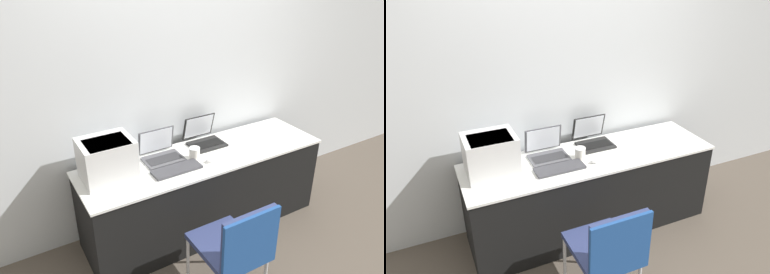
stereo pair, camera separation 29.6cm
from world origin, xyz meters
TOP-DOWN VIEW (x-y plane):
  - ground_plane at (0.00, 0.00)m, footprint 14.00×14.00m
  - wall_back at (0.00, 0.69)m, footprint 8.00×0.05m
  - table at (0.00, 0.30)m, footprint 2.13×0.62m
  - printer at (-0.81, 0.37)m, footprint 0.39×0.32m
  - laptop_left at (-0.33, 0.44)m, footprint 0.32×0.26m
  - laptop_right at (0.12, 0.49)m, footprint 0.31×0.29m
  - external_keyboard at (-0.32, 0.20)m, footprint 0.40×0.15m
  - coffee_cup at (-0.10, 0.30)m, footprint 0.09×0.09m
  - mouse at (-0.03, 0.17)m, footprint 0.07×0.04m
  - chair at (-0.27, -0.54)m, footprint 0.42×0.50m

SIDE VIEW (x-z plane):
  - ground_plane at x=0.00m, z-range 0.00..0.00m
  - table at x=0.00m, z-range 0.00..0.72m
  - chair at x=-0.27m, z-range 0.10..0.94m
  - external_keyboard at x=-0.32m, z-range 0.72..0.74m
  - mouse at x=-0.03m, z-range 0.72..0.76m
  - coffee_cup at x=-0.10m, z-range 0.72..0.82m
  - laptop_left at x=-0.33m, z-range 0.66..0.89m
  - laptop_right at x=0.12m, z-range 0.66..0.89m
  - printer at x=-0.81m, z-range 0.74..1.05m
  - wall_back at x=0.00m, z-range 0.00..2.60m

